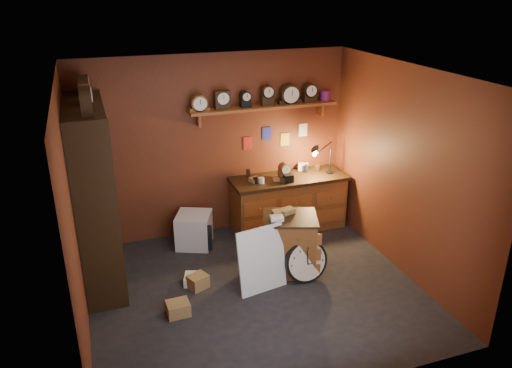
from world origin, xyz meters
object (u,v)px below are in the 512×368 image
object	(u,v)px
big_round_clock	(306,261)
workbench	(288,200)
shelving_unit	(91,188)
low_cabinet	(289,242)

from	to	relation	value
big_round_clock	workbench	bearing A→B (deg)	76.13
shelving_unit	workbench	distance (m)	2.99
workbench	low_cabinet	distance (m)	1.26
workbench	big_round_clock	world-z (taller)	workbench
workbench	low_cabinet	world-z (taller)	workbench
workbench	low_cabinet	size ratio (longest dim) A/B	2.01
workbench	big_round_clock	bearing A→B (deg)	-103.87
workbench	big_round_clock	size ratio (longest dim) A/B	3.11
shelving_unit	low_cabinet	bearing A→B (deg)	-15.78
workbench	low_cabinet	xyz separation A→B (m)	(-0.47, -1.16, -0.04)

